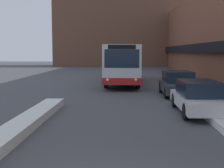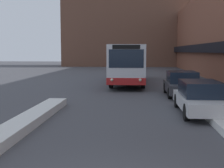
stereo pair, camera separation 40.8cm
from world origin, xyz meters
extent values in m
cube|color=black|center=(7.25, 24.00, 3.05)|extent=(0.50, 60.00, 0.90)
cube|color=brown|center=(0.00, 54.57, 8.09)|extent=(26.00, 8.00, 16.17)
cube|color=silver|center=(-0.27, 22.27, 1.84)|extent=(2.62, 12.49, 2.71)
cube|color=red|center=(-0.27, 22.27, 0.72)|extent=(2.64, 12.51, 0.47)
cube|color=#192333|center=(-0.27, 22.27, 2.22)|extent=(2.64, 11.49, 0.74)
cube|color=#192333|center=(-0.27, 16.02, 2.25)|extent=(2.30, 0.03, 1.22)
cube|color=black|center=(-0.27, 16.02, 3.01)|extent=(1.83, 0.03, 0.28)
sphere|color=#F2EAC6|center=(-1.21, 16.01, 0.84)|extent=(0.20, 0.20, 0.20)
sphere|color=#F2EAC6|center=(0.67, 16.01, 0.84)|extent=(0.20, 0.20, 0.20)
cylinder|color=black|center=(-1.46, 18.40, 0.57)|extent=(0.28, 1.14, 1.14)
cylinder|color=black|center=(0.92, 18.40, 0.57)|extent=(0.28, 1.14, 1.14)
cylinder|color=black|center=(-1.46, 26.14, 0.57)|extent=(0.28, 1.14, 1.14)
cylinder|color=black|center=(0.92, 26.14, 0.57)|extent=(0.28, 1.14, 1.14)
cube|color=silver|center=(3.20, 9.07, 0.53)|extent=(1.82, 4.66, 0.51)
cube|color=#192333|center=(3.20, 9.19, 1.10)|extent=(1.60, 2.56, 0.64)
cylinder|color=black|center=(2.37, 7.63, 0.34)|extent=(0.20, 0.68, 0.68)
cylinder|color=black|center=(4.03, 10.52, 0.34)|extent=(0.20, 0.68, 0.68)
cylinder|color=black|center=(2.37, 10.52, 0.34)|extent=(0.20, 0.68, 0.68)
cube|color=#38383D|center=(3.20, 14.62, 0.55)|extent=(1.90, 4.24, 0.56)
cube|color=#192333|center=(3.20, 14.73, 1.17)|extent=(1.67, 2.33, 0.68)
cylinder|color=black|center=(4.07, 13.30, 0.33)|extent=(0.20, 0.67, 0.67)
cylinder|color=black|center=(2.33, 13.30, 0.33)|extent=(0.20, 0.67, 0.67)
cylinder|color=black|center=(4.07, 15.93, 0.33)|extent=(0.20, 0.67, 0.67)
cylinder|color=black|center=(2.33, 15.93, 0.33)|extent=(0.20, 0.67, 0.67)
camera|label=1|loc=(-0.04, -4.62, 2.71)|focal=50.00mm
camera|label=2|loc=(0.36, -4.60, 2.71)|focal=50.00mm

